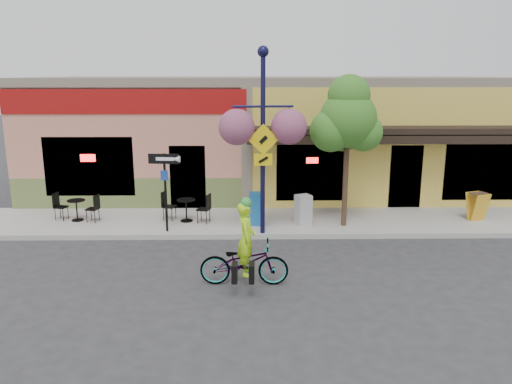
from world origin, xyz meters
The scene contains 14 objects.
ground centered at (0.00, 0.00, 0.00)m, with size 90.00×90.00×0.00m, color #2D2D30.
sidewalk centered at (0.00, 2.00, 0.07)m, with size 24.00×3.00×0.15m, color #9E9B93.
curb centered at (0.00, 0.55, 0.07)m, with size 24.00×0.12×0.15m, color #A8A59E.
building centered at (0.00, 7.50, 2.25)m, with size 18.20×8.20×4.50m, color tan, non-canonical shape.
bicycle centered at (-1.05, -2.61, 0.52)m, with size 0.69×1.98×1.04m, color maroon.
cyclist_rider centered at (-1.00, -2.61, 0.83)m, with size 0.61×0.40×1.66m, color #B1F119.
lamp_post centered at (-0.54, 0.65, 2.77)m, with size 1.67×0.67×5.23m, color #111136, non-canonical shape.
one_way_sign centered at (-3.33, 0.85, 1.30)m, with size 0.88×0.19×2.30m, color black, non-canonical shape.
cafe_set_left centered at (-6.31, 1.96, 0.58)m, with size 1.44×0.72×0.87m, color black, non-canonical shape.
cafe_set_right centered at (-2.88, 1.84, 0.61)m, with size 1.53×0.77×0.92m, color black, non-canonical shape.
newspaper_box_blue centered at (-0.70, 1.47, 0.65)m, with size 0.45×0.40×0.99m, color #1B61A6, non-canonical shape.
newspaper_box_grey centered at (0.71, 1.43, 0.61)m, with size 0.43×0.39×0.92m, color #A6A6A6, non-canonical shape.
street_tree centered at (1.94, 1.33, 2.42)m, with size 1.77×1.77×4.54m, color #3D7A26, non-canonical shape.
sandwich_board centered at (6.27, 1.69, 0.59)m, with size 0.53×0.39×0.88m, color gold, non-canonical shape.
Camera 1 is at (-0.94, -13.12, 4.66)m, focal length 35.00 mm.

